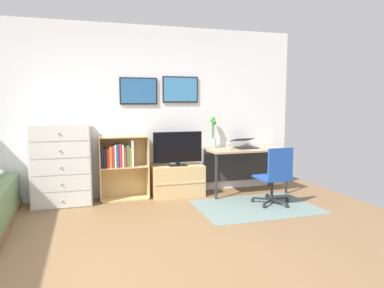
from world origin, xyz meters
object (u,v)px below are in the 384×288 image
object	(u,v)px
laptop	(244,144)
tv_stand	(178,181)
computer_mouse	(262,147)
dresser	(61,165)
wine_glass	(228,142)
television	(178,149)
office_chair	(276,175)
bamboo_vase	(213,132)
desk	(243,156)
bookshelf	(121,162)

from	to	relation	value
laptop	tv_stand	bearing A→B (deg)	173.27
laptop	computer_mouse	bearing A→B (deg)	-28.69
dresser	laptop	bearing A→B (deg)	0.18
laptop	wine_glass	distance (m)	0.41
television	laptop	bearing A→B (deg)	0.80
dresser	office_chair	xyz separation A→B (m)	(2.98, -0.92, -0.14)
tv_stand	office_chair	world-z (taller)	office_chair
tv_stand	laptop	size ratio (longest dim) A/B	1.91
bamboo_vase	wine_glass	world-z (taller)	bamboo_vase
tv_stand	dresser	bearing A→B (deg)	-179.51
tv_stand	bamboo_vase	xyz separation A→B (m)	(0.65, 0.12, 0.76)
laptop	desk	bearing A→B (deg)	-145.78
laptop	wine_glass	size ratio (longest dim) A/B	2.40
laptop	bamboo_vase	xyz separation A→B (m)	(-0.51, 0.13, 0.21)
laptop	bookshelf	bearing A→B (deg)	172.06
bookshelf	television	world-z (taller)	television
bookshelf	television	distance (m)	0.91
desk	tv_stand	bearing A→B (deg)	178.66
tv_stand	desk	xyz separation A→B (m)	(1.13, -0.03, 0.36)
bamboo_vase	wine_glass	size ratio (longest dim) A/B	2.90
laptop	dresser	bearing A→B (deg)	173.75
bookshelf	wine_glass	distance (m)	1.72
office_chair	wine_glass	world-z (taller)	wine_glass
office_chair	tv_stand	bearing A→B (deg)	139.90
television	office_chair	bearing A→B (deg)	-36.40
laptop	bamboo_vase	world-z (taller)	bamboo_vase
desk	bookshelf	bearing A→B (deg)	177.89
television	bamboo_vase	distance (m)	0.71
office_chair	wine_glass	distance (m)	0.96
laptop	wine_glass	world-z (taller)	wine_glass
tv_stand	wine_glass	size ratio (longest dim) A/B	4.58
tv_stand	wine_glass	xyz separation A→B (m)	(0.79, -0.19, 0.63)
bookshelf	computer_mouse	bearing A→B (deg)	-4.13
desk	bamboo_vase	bearing A→B (deg)	163.23
television	office_chair	world-z (taller)	television
office_chair	computer_mouse	world-z (taller)	office_chair
tv_stand	wine_glass	world-z (taller)	wine_glass
desk	computer_mouse	size ratio (longest dim) A/B	12.45
desk	bamboo_vase	world-z (taller)	bamboo_vase
desk	computer_mouse	xyz separation A→B (m)	(0.30, -0.09, 0.15)
dresser	bamboo_vase	distance (m)	2.43
office_chair	desk	bearing A→B (deg)	93.15
television	laptop	size ratio (longest dim) A/B	1.83
computer_mouse	dresser	bearing A→B (deg)	178.11
bookshelf	desk	bearing A→B (deg)	-2.11
bookshelf	tv_stand	xyz separation A→B (m)	(0.89, -0.05, -0.34)
wine_glass	tv_stand	bearing A→B (deg)	166.86
wine_glass	bamboo_vase	bearing A→B (deg)	115.15
dresser	tv_stand	bearing A→B (deg)	0.49
tv_stand	computer_mouse	xyz separation A→B (m)	(1.44, -0.12, 0.51)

